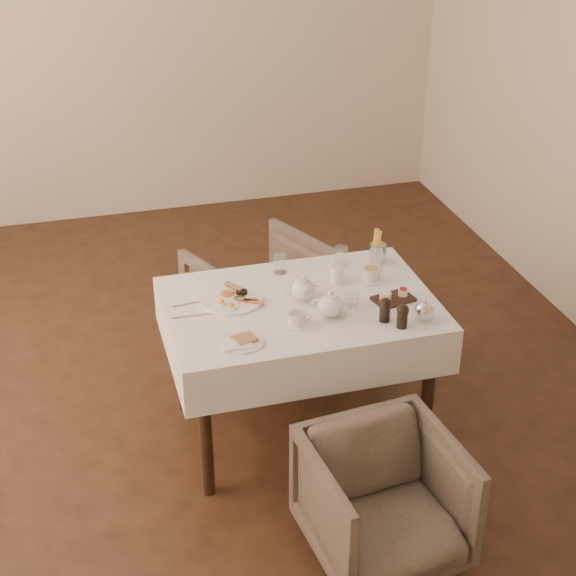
# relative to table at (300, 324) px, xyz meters

# --- Properties ---
(table) EXTENTS (1.28, 0.88, 0.75)m
(table) POSITION_rel_table_xyz_m (0.00, 0.00, 0.00)
(table) COLOR black
(table) RESTS_ON ground
(armchair_near) EXTENTS (0.67, 0.69, 0.57)m
(armchair_near) POSITION_rel_table_xyz_m (0.10, -0.90, -0.35)
(armchair_near) COLOR #483E35
(armchair_near) RESTS_ON ground
(armchair_far) EXTENTS (0.94, 0.95, 0.66)m
(armchair_far) POSITION_rel_table_xyz_m (0.02, 0.78, -0.31)
(armchair_far) COLOR #483E35
(armchair_far) RESTS_ON ground
(breakfast_plate) EXTENTS (0.30, 0.30, 0.04)m
(breakfast_plate) POSITION_rel_table_xyz_m (-0.31, 0.11, 0.13)
(breakfast_plate) COLOR white
(breakfast_plate) RESTS_ON table
(side_plate) EXTENTS (0.19, 0.18, 0.02)m
(side_plate) POSITION_rel_table_xyz_m (-0.35, -0.28, 0.12)
(side_plate) COLOR white
(side_plate) RESTS_ON table
(teapot_centre) EXTENTS (0.18, 0.15, 0.13)m
(teapot_centre) POSITION_rel_table_xyz_m (0.02, 0.03, 0.18)
(teapot_centre) COLOR white
(teapot_centre) RESTS_ON table
(teapot_front) EXTENTS (0.20, 0.17, 0.13)m
(teapot_front) POSITION_rel_table_xyz_m (0.10, -0.16, 0.18)
(teapot_front) COLOR white
(teapot_front) RESTS_ON table
(creamer) EXTENTS (0.07, 0.07, 0.08)m
(creamer) POSITION_rel_table_xyz_m (0.24, 0.15, 0.16)
(creamer) COLOR white
(creamer) RESTS_ON table
(teacup_near) EXTENTS (0.12, 0.12, 0.06)m
(teacup_near) POSITION_rel_table_xyz_m (-0.07, -0.19, 0.14)
(teacup_near) COLOR white
(teacup_near) RESTS_ON table
(teacup_far) EXTENTS (0.14, 0.14, 0.07)m
(teacup_far) POSITION_rel_table_xyz_m (0.40, 0.12, 0.15)
(teacup_far) COLOR white
(teacup_far) RESTS_ON table
(glass_left) EXTENTS (0.08, 0.08, 0.10)m
(glass_left) POSITION_rel_table_xyz_m (-0.01, 0.32, 0.16)
(glass_left) COLOR silver
(glass_left) RESTS_ON table
(glass_mid) EXTENTS (0.08, 0.08, 0.09)m
(glass_mid) POSITION_rel_table_xyz_m (0.23, -0.09, 0.16)
(glass_mid) COLOR silver
(glass_mid) RESTS_ON table
(glass_right) EXTENTS (0.07, 0.07, 0.10)m
(glass_right) POSITION_rel_table_xyz_m (0.31, 0.33, 0.17)
(glass_right) COLOR silver
(glass_right) RESTS_ON table
(condiment_board) EXTENTS (0.21, 0.16, 0.05)m
(condiment_board) POSITION_rel_table_xyz_m (0.43, -0.10, 0.13)
(condiment_board) COLOR black
(condiment_board) RESTS_ON table
(pepper_mill_left) EXTENTS (0.07, 0.07, 0.12)m
(pepper_mill_left) POSITION_rel_table_xyz_m (0.32, -0.26, 0.18)
(pepper_mill_left) COLOR black
(pepper_mill_left) RESTS_ON table
(pepper_mill_right) EXTENTS (0.07, 0.07, 0.12)m
(pepper_mill_right) POSITION_rel_table_xyz_m (0.38, -0.34, 0.18)
(pepper_mill_right) COLOR black
(pepper_mill_right) RESTS_ON table
(silver_pot) EXTENTS (0.11, 0.10, 0.11)m
(silver_pot) POSITION_rel_table_xyz_m (0.50, -0.30, 0.17)
(silver_pot) COLOR white
(silver_pot) RESTS_ON table
(fries_cup) EXTENTS (0.09, 0.09, 0.18)m
(fries_cup) POSITION_rel_table_xyz_m (0.50, 0.30, 0.20)
(fries_cup) COLOR silver
(fries_cup) RESTS_ON table
(cutlery_fork) EXTENTS (0.19, 0.04, 0.00)m
(cutlery_fork) POSITION_rel_table_xyz_m (-0.50, 0.13, 0.12)
(cutlery_fork) COLOR silver
(cutlery_fork) RESTS_ON table
(cutlery_knife) EXTENTS (0.20, 0.02, 0.00)m
(cutlery_knife) POSITION_rel_table_xyz_m (-0.51, 0.01, 0.12)
(cutlery_knife) COLOR silver
(cutlery_knife) RESTS_ON table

